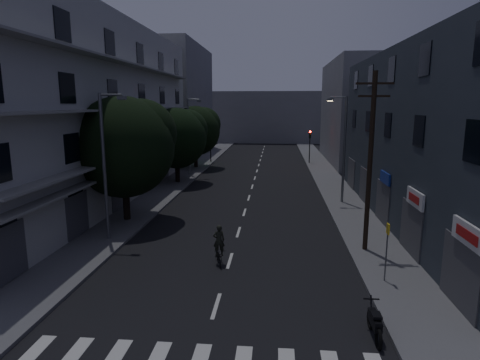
% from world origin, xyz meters
% --- Properties ---
extents(ground, '(160.00, 160.00, 0.00)m').
position_xyz_m(ground, '(0.00, 25.00, 0.00)').
color(ground, black).
rests_on(ground, ground).
extents(sidewalk_left, '(3.00, 90.00, 0.15)m').
position_xyz_m(sidewalk_left, '(-7.50, 25.00, 0.07)').
color(sidewalk_left, '#565659').
rests_on(sidewalk_left, ground).
extents(sidewalk_right, '(3.00, 90.00, 0.15)m').
position_xyz_m(sidewalk_right, '(7.50, 25.00, 0.07)').
color(sidewalk_right, '#565659').
rests_on(sidewalk_right, ground).
extents(lane_markings, '(0.15, 60.50, 0.01)m').
position_xyz_m(lane_markings, '(0.00, 31.25, 0.01)').
color(lane_markings, beige).
rests_on(lane_markings, ground).
extents(building_left, '(7.00, 36.00, 14.00)m').
position_xyz_m(building_left, '(-11.98, 18.00, 6.99)').
color(building_left, '#B0B1AB').
rests_on(building_left, ground).
extents(building_right, '(6.19, 28.00, 11.00)m').
position_xyz_m(building_right, '(11.99, 14.00, 5.50)').
color(building_right, '#2B333B').
rests_on(building_right, ground).
extents(building_far_left, '(6.00, 20.00, 16.00)m').
position_xyz_m(building_far_left, '(-12.00, 48.00, 8.00)').
color(building_far_left, slate).
rests_on(building_far_left, ground).
extents(building_far_right, '(6.00, 20.00, 13.00)m').
position_xyz_m(building_far_right, '(12.00, 42.00, 6.50)').
color(building_far_right, slate).
rests_on(building_far_right, ground).
extents(building_far_end, '(24.00, 8.00, 10.00)m').
position_xyz_m(building_far_end, '(0.00, 70.00, 5.00)').
color(building_far_end, slate).
rests_on(building_far_end, ground).
extents(tree_near, '(6.44, 6.44, 7.95)m').
position_xyz_m(tree_near, '(-7.43, 12.68, 5.12)').
color(tree_near, black).
rests_on(tree_near, sidewalk_left).
extents(tree_mid, '(5.77, 5.77, 7.10)m').
position_xyz_m(tree_mid, '(-7.27, 25.65, 4.59)').
color(tree_mid, black).
rests_on(tree_mid, sidewalk_left).
extents(tree_far, '(5.84, 5.84, 7.22)m').
position_xyz_m(tree_far, '(-7.34, 35.02, 4.67)').
color(tree_far, black).
rests_on(tree_far, sidewalk_left).
extents(traffic_signal_far_right, '(0.28, 0.37, 4.10)m').
position_xyz_m(traffic_signal_far_right, '(6.41, 39.55, 3.10)').
color(traffic_signal_far_right, black).
rests_on(traffic_signal_far_right, sidewalk_right).
extents(traffic_signal_far_left, '(0.28, 0.37, 4.10)m').
position_xyz_m(traffic_signal_far_left, '(-6.37, 39.53, 3.10)').
color(traffic_signal_far_left, black).
rests_on(traffic_signal_far_left, sidewalk_left).
extents(street_lamp_left_near, '(1.51, 0.25, 8.00)m').
position_xyz_m(street_lamp_left_near, '(-7.01, 8.79, 4.60)').
color(street_lamp_left_near, slate).
rests_on(street_lamp_left_near, sidewalk_left).
extents(street_lamp_right, '(1.51, 0.25, 8.00)m').
position_xyz_m(street_lamp_right, '(7.18, 18.70, 4.60)').
color(street_lamp_right, slate).
rests_on(street_lamp_right, sidewalk_right).
extents(street_lamp_left_far, '(1.51, 0.25, 8.00)m').
position_xyz_m(street_lamp_left_far, '(-6.96, 29.72, 4.60)').
color(street_lamp_left_far, slate).
rests_on(street_lamp_left_far, sidewalk_left).
extents(utility_pole, '(1.80, 0.24, 9.00)m').
position_xyz_m(utility_pole, '(6.86, 8.35, 4.87)').
color(utility_pole, black).
rests_on(utility_pole, sidewalk_right).
extents(bus_stop_sign, '(0.06, 0.35, 2.52)m').
position_xyz_m(bus_stop_sign, '(6.88, 4.54, 1.89)').
color(bus_stop_sign, '#595B60').
rests_on(bus_stop_sign, sidewalk_right).
extents(motorcycle, '(0.54, 1.87, 1.20)m').
position_xyz_m(motorcycle, '(5.50, 0.42, 0.47)').
color(motorcycle, black).
rests_on(motorcycle, ground).
extents(cyclist, '(0.93, 1.62, 1.94)m').
position_xyz_m(cyclist, '(-0.47, 6.09, 0.65)').
color(cyclist, black).
rests_on(cyclist, ground).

